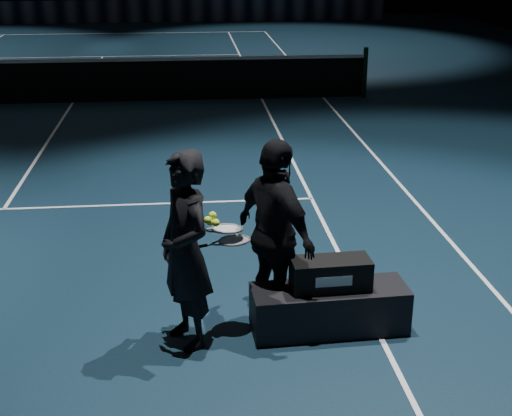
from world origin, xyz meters
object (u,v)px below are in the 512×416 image
(racket_bag, at_px, (331,274))
(racket_lower, at_px, (234,240))
(player_b, at_px, (276,234))
(racket_upper, at_px, (227,229))
(player_a, at_px, (186,251))
(player_bench, at_px, (329,309))
(tennis_balls, at_px, (213,220))

(racket_bag, height_order, racket_lower, racket_lower)
(player_b, relative_size, racket_upper, 2.58)
(player_a, bearing_deg, player_b, 81.38)
(player_bench, xyz_separation_m, player_a, (-1.27, -0.07, 0.67))
(player_b, distance_m, racket_upper, 0.47)
(player_bench, bearing_deg, racket_lower, 172.36)
(player_bench, height_order, racket_upper, racket_upper)
(player_bench, bearing_deg, player_b, 154.06)
(player_a, bearing_deg, racket_lower, 81.38)
(racket_bag, distance_m, player_b, 0.60)
(player_bench, xyz_separation_m, racket_lower, (-0.85, 0.07, 0.68))
(player_b, xyz_separation_m, racket_upper, (-0.44, -0.11, 0.12))
(player_bench, distance_m, tennis_balls, 1.37)
(racket_upper, bearing_deg, player_b, -9.08)
(player_bench, distance_m, player_b, 0.84)
(racket_upper, relative_size, tennis_balls, 5.67)
(player_bench, bearing_deg, racket_bag, 0.00)
(racket_lower, height_order, racket_upper, racket_upper)
(racket_bag, relative_size, player_b, 0.40)
(player_bench, relative_size, player_b, 0.80)
(tennis_balls, bearing_deg, player_b, 18.16)
(racket_upper, bearing_deg, tennis_balls, -170.43)
(racket_upper, height_order, tennis_balls, tennis_balls)
(player_b, relative_size, racket_lower, 2.58)
(player_bench, xyz_separation_m, tennis_balls, (-1.03, 0.02, 0.90))
(player_b, height_order, racket_upper, player_b)
(player_b, height_order, tennis_balls, player_b)
(tennis_balls, bearing_deg, racket_upper, 32.21)
(racket_bag, xyz_separation_m, tennis_balls, (-1.03, 0.02, 0.55))
(player_b, xyz_separation_m, racket_lower, (-0.38, -0.13, 0.01))
(racket_lower, bearing_deg, player_b, 0.00)
(player_a, height_order, tennis_balls, player_a)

